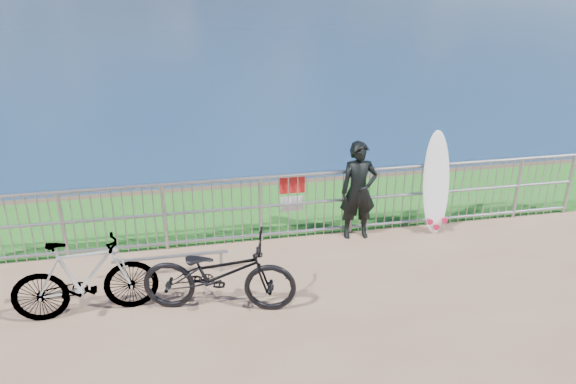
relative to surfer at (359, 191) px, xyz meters
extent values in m
plane|color=#195A18|center=(-1.07, 1.25, -0.80)|extent=(120.00, 120.00, 0.00)
cube|color=brown|center=(-1.07, 2.45, -3.31)|extent=(120.00, 0.30, 5.00)
plane|color=navy|center=(-1.07, 88.55, -5.81)|extent=(260.00, 260.00, 0.00)
cylinder|color=gray|center=(-1.07, 0.15, 0.29)|extent=(10.00, 0.06, 0.06)
cylinder|color=gray|center=(-1.07, 0.15, -0.21)|extent=(10.00, 0.05, 0.05)
cylinder|color=gray|center=(-1.07, 0.15, -0.71)|extent=(10.00, 0.05, 0.05)
cylinder|color=gray|center=(-4.57, 0.15, -0.26)|extent=(0.06, 0.06, 1.10)
cylinder|color=gray|center=(-3.07, 0.15, -0.26)|extent=(0.06, 0.06, 1.10)
cylinder|color=gray|center=(-1.57, 0.15, -0.26)|extent=(0.06, 0.06, 1.10)
cylinder|color=gray|center=(-0.07, 0.15, -0.26)|extent=(0.06, 0.06, 1.10)
cylinder|color=gray|center=(1.43, 0.15, -0.26)|extent=(0.06, 0.06, 1.10)
cylinder|color=gray|center=(2.93, 0.15, -0.26)|extent=(0.06, 0.06, 1.10)
cylinder|color=gray|center=(3.93, 0.15, -0.26)|extent=(0.06, 0.06, 1.10)
cube|color=red|center=(-1.05, 0.21, 0.11)|extent=(0.42, 0.02, 0.30)
cube|color=white|center=(-1.05, 0.20, 0.11)|extent=(0.38, 0.01, 0.08)
cube|color=white|center=(-1.05, 0.21, -0.23)|extent=(0.36, 0.02, 0.26)
imported|color=black|center=(0.00, 0.00, 0.00)|extent=(0.62, 0.43, 1.63)
ellipsoid|color=white|center=(1.32, 0.00, 0.04)|extent=(0.48, 0.43, 1.71)
cone|color=#BF1439|center=(1.19, -0.12, -0.57)|extent=(0.10, 0.19, 0.10)
cone|color=#BF1439|center=(1.45, -0.12, -0.57)|extent=(0.10, 0.19, 0.10)
cone|color=#BF1439|center=(1.32, -0.12, -0.68)|extent=(0.10, 0.19, 0.10)
imported|color=black|center=(-2.36, -1.59, -0.29)|extent=(2.11, 1.13, 1.05)
imported|color=black|center=(-4.05, -1.41, -0.27)|extent=(1.84, 0.64, 1.09)
cylinder|color=gray|center=(-3.00, -0.67, -0.50)|extent=(1.64, 0.05, 0.05)
cylinder|color=gray|center=(-3.72, -0.67, -0.65)|extent=(0.04, 0.04, 0.32)
cylinder|color=gray|center=(-2.28, -0.67, -0.65)|extent=(0.04, 0.04, 0.32)
camera|label=1|loc=(-2.66, -7.85, 3.59)|focal=35.00mm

